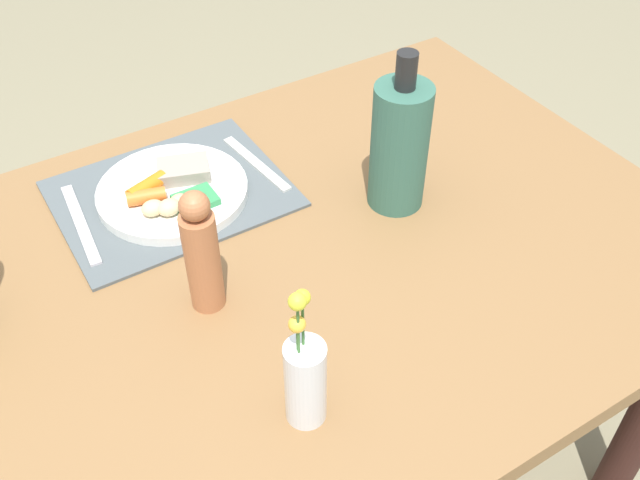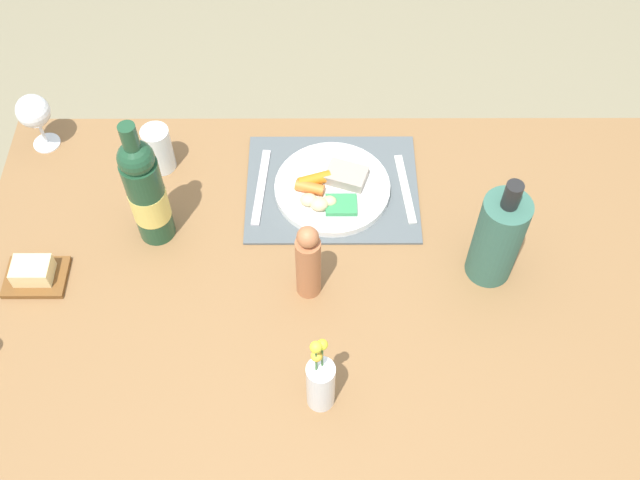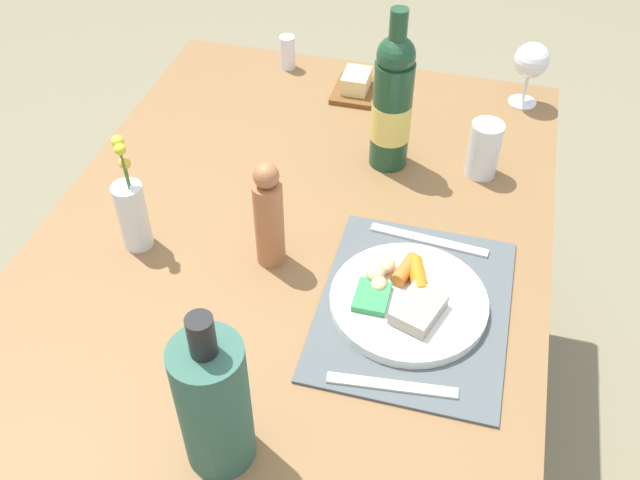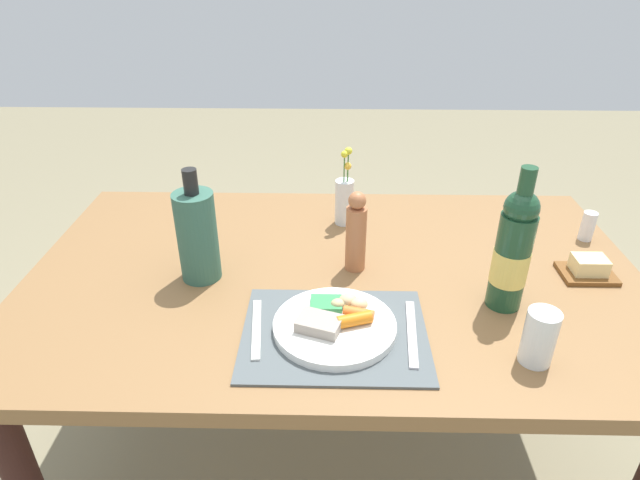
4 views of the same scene
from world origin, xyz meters
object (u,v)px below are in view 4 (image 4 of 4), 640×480
at_px(water_tumbler, 539,340).
at_px(salt_shaker, 588,226).
at_px(pepper_mill, 356,233).
at_px(dining_table, 334,301).
at_px(wine_bottle, 513,251).
at_px(flower_vase, 344,199).
at_px(cooler_bottle, 197,235).
at_px(knife, 412,333).
at_px(butter_dish, 588,269).
at_px(dinner_plate, 336,323).
at_px(fork, 257,328).

distance_m(water_tumbler, salt_shaker, 0.59).
relative_size(pepper_mill, salt_shaker, 2.57).
distance_m(dining_table, wine_bottle, 0.47).
height_order(flower_vase, wine_bottle, wine_bottle).
height_order(salt_shaker, cooler_bottle, cooler_bottle).
bearing_deg(knife, salt_shaker, 43.50).
relative_size(knife, butter_dish, 1.68).
relative_size(dining_table, flower_vase, 6.60).
distance_m(pepper_mill, flower_vase, 0.25).
relative_size(dining_table, water_tumbler, 13.06).
bearing_deg(salt_shaker, pepper_mill, -165.88).
distance_m(knife, cooler_bottle, 0.55).
xyz_separation_m(water_tumbler, butter_dish, (0.23, 0.31, -0.03)).
relative_size(water_tumbler, wine_bottle, 0.35).
bearing_deg(flower_vase, cooler_bottle, -140.53).
distance_m(salt_shaker, wine_bottle, 0.45).
height_order(pepper_mill, flower_vase, flower_vase).
relative_size(dinner_plate, knife, 1.21).
distance_m(flower_vase, butter_dish, 0.66).
xyz_separation_m(flower_vase, cooler_bottle, (-0.36, -0.30, 0.04)).
distance_m(dining_table, salt_shaker, 0.74).
bearing_deg(fork, dining_table, 49.23).
height_order(fork, flower_vase, flower_vase).
height_order(knife, pepper_mill, pepper_mill).
relative_size(knife, water_tumbler, 1.84).
bearing_deg(dining_table, dinner_plate, -89.53).
bearing_deg(butter_dish, salt_shaker, 69.30).
bearing_deg(wine_bottle, knife, -151.94).
bearing_deg(dinner_plate, wine_bottle, 15.35).
height_order(knife, wine_bottle, wine_bottle).
xyz_separation_m(dinner_plate, knife, (0.16, -0.01, -0.01)).
bearing_deg(knife, cooler_bottle, 160.87).
bearing_deg(cooler_bottle, flower_vase, 39.47).
xyz_separation_m(fork, pepper_mill, (0.22, 0.26, 0.09)).
height_order(flower_vase, butter_dish, flower_vase).
relative_size(water_tumbler, salt_shaker, 1.44).
bearing_deg(fork, flower_vase, 62.85).
height_order(cooler_bottle, butter_dish, cooler_bottle).
bearing_deg(water_tumbler, cooler_bottle, 158.34).
distance_m(fork, wine_bottle, 0.58).
xyz_separation_m(dining_table, pepper_mill, (0.05, 0.02, 0.20)).
bearing_deg(water_tumbler, dinner_plate, 168.08).
xyz_separation_m(knife, wine_bottle, (0.22, 0.12, 0.13)).
height_order(dining_table, pepper_mill, pepper_mill).
height_order(dining_table, cooler_bottle, cooler_bottle).
height_order(fork, salt_shaker, salt_shaker).
bearing_deg(butter_dish, water_tumbler, -126.51).
distance_m(knife, flower_vase, 0.54).
distance_m(dinner_plate, fork, 0.17).
bearing_deg(cooler_bottle, wine_bottle, -7.92).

